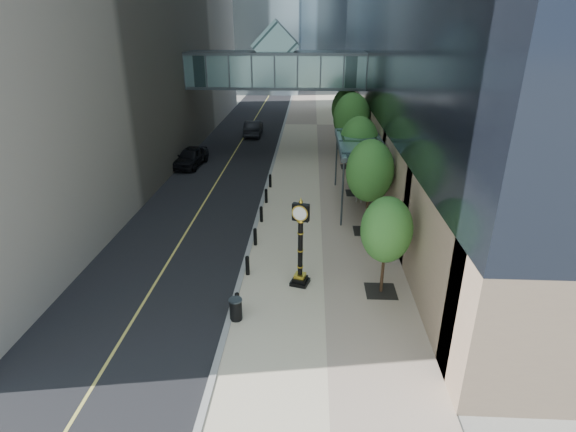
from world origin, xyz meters
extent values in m
plane|color=gray|center=(0.00, 0.00, 0.00)|extent=(320.00, 320.00, 0.00)
cube|color=black|center=(-7.00, 40.00, 0.01)|extent=(8.00, 180.00, 0.02)
cube|color=beige|center=(1.00, 40.00, 0.03)|extent=(8.00, 180.00, 0.06)
cube|color=gray|center=(-3.00, 40.00, 0.04)|extent=(0.25, 180.00, 0.07)
cube|color=#43696C|center=(-3.00, 28.00, 7.50)|extent=(17.00, 4.00, 3.00)
cube|color=#383F44|center=(-3.00, 28.00, 6.05)|extent=(17.00, 4.20, 0.25)
cube|color=#383F44|center=(-3.00, 28.00, 8.95)|extent=(17.00, 4.20, 0.25)
cube|color=#43696C|center=(-3.00, 28.00, 9.60)|extent=(4.24, 3.00, 4.24)
cube|color=#383F44|center=(3.50, 14.00, 4.20)|extent=(3.00, 8.00, 0.25)
cube|color=#43696C|center=(3.50, 14.00, 4.35)|extent=(2.80, 7.80, 0.06)
cylinder|color=#383F44|center=(2.20, 10.30, 2.10)|extent=(0.12, 0.12, 4.20)
cylinder|color=#383F44|center=(2.20, 17.70, 2.10)|extent=(0.12, 0.12, 4.20)
cylinder|color=black|center=(-2.70, 1.00, 0.51)|extent=(0.20, 0.20, 0.90)
cylinder|color=black|center=(-2.70, 4.20, 0.51)|extent=(0.20, 0.20, 0.90)
cylinder|color=black|center=(-2.70, 7.40, 0.51)|extent=(0.20, 0.20, 0.90)
cylinder|color=black|center=(-2.70, 10.60, 0.51)|extent=(0.20, 0.20, 0.90)
cylinder|color=black|center=(-2.70, 13.80, 0.51)|extent=(0.20, 0.20, 0.90)
cylinder|color=black|center=(-2.70, 17.00, 0.51)|extent=(0.20, 0.20, 0.90)
cube|color=black|center=(3.60, 3.00, 0.07)|extent=(1.40, 1.40, 0.02)
cylinder|color=#3C2919|center=(3.60, 3.00, 1.29)|extent=(0.14, 0.14, 2.45)
ellipsoid|color=#296C27|center=(3.60, 3.00, 3.18)|extent=(2.25, 2.25, 3.00)
cube|color=black|center=(3.60, 9.50, 0.07)|extent=(1.40, 1.40, 0.02)
cylinder|color=#3C2919|center=(3.60, 9.50, 1.52)|extent=(0.14, 0.14, 2.93)
ellipsoid|color=#296C27|center=(3.60, 9.50, 3.79)|extent=(2.68, 2.68, 3.58)
cube|color=black|center=(3.60, 16.00, 0.07)|extent=(1.40, 1.40, 0.02)
cylinder|color=#3C2919|center=(3.60, 16.00, 1.53)|extent=(0.14, 0.14, 2.95)
ellipsoid|color=#296C27|center=(3.60, 16.00, 3.81)|extent=(2.70, 2.70, 3.60)
cube|color=black|center=(3.60, 22.50, 0.07)|extent=(1.40, 1.40, 0.02)
cylinder|color=#3C2919|center=(3.60, 22.50, 1.71)|extent=(0.14, 0.14, 3.31)
ellipsoid|color=#296C27|center=(3.60, 22.50, 4.27)|extent=(3.03, 3.03, 4.04)
cube|color=black|center=(3.60, 29.00, 0.07)|extent=(1.40, 1.40, 0.02)
cylinder|color=#3C2919|center=(3.60, 29.00, 1.58)|extent=(0.14, 0.14, 3.04)
ellipsoid|color=#296C27|center=(3.60, 29.00, 3.92)|extent=(2.78, 2.78, 3.71)
cube|color=black|center=(-0.13, 3.47, 0.15)|extent=(0.99, 0.99, 0.18)
cube|color=black|center=(-0.13, 3.47, 0.32)|extent=(0.77, 0.77, 0.18)
cube|color=gold|center=(-0.13, 3.47, 0.50)|extent=(0.60, 0.60, 0.18)
cylinder|color=black|center=(-0.13, 3.47, 1.96)|extent=(0.23, 0.23, 2.73)
cube|color=black|center=(-0.13, 3.47, 3.72)|extent=(0.79, 0.47, 0.79)
cylinder|color=white|center=(-0.13, 3.63, 3.72)|extent=(0.60, 0.21, 0.62)
cylinder|color=white|center=(-0.13, 3.32, 3.72)|extent=(0.60, 0.21, 0.62)
sphere|color=gold|center=(-0.13, 3.47, 4.21)|extent=(0.18, 0.18, 0.18)
cylinder|color=black|center=(-2.70, 0.59, 0.51)|extent=(0.66, 0.66, 0.90)
imported|color=#B5AFA6|center=(3.63, 14.23, 0.99)|extent=(0.75, 0.57, 1.85)
imported|color=black|center=(-10.00, 22.20, 0.84)|extent=(2.48, 4.98, 1.63)
imported|color=black|center=(-6.04, 34.09, 0.84)|extent=(1.82, 5.01, 1.64)
camera|label=1|loc=(0.23, -14.76, 11.37)|focal=28.00mm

